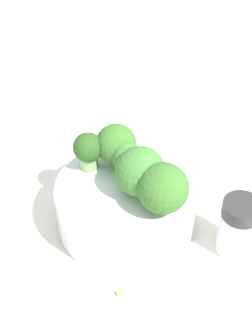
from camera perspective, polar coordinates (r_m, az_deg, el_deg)
name	(u,v)px	position (r m, az deg, el deg)	size (l,w,h in m)	color
ground_plane	(126,221)	(0.53, 0.00, -6.54)	(3.00, 3.00, 0.00)	silver
bowl	(126,205)	(0.51, 0.00, -4.53)	(0.15, 0.15, 0.05)	silver
broccoli_floret_0	(140,172)	(0.46, 1.73, -0.50)	(0.05, 0.05, 0.05)	#8EB770
broccoli_floret_1	(118,144)	(0.50, -0.97, 2.90)	(0.04, 0.04, 0.05)	#8EB770
broccoli_floret_2	(163,189)	(0.45, 4.53, -2.52)	(0.05, 0.05, 0.05)	#8EB770
broccoli_floret_3	(88,150)	(0.50, -4.63, 2.21)	(0.03, 0.03, 0.04)	#8EB770
broccoli_floret_4	(128,160)	(0.48, 0.25, 1.00)	(0.03, 0.03, 0.04)	#84AD66
pepper_shaker	(238,227)	(0.49, 13.47, -6.99)	(0.04, 0.04, 0.07)	silver
almond_crumb_0	(81,168)	(0.59, -5.46, -0.04)	(0.01, 0.00, 0.01)	olive
almond_crumb_1	(189,171)	(0.59, 7.72, -0.43)	(0.01, 0.00, 0.01)	tan
almond_crumb_2	(119,291)	(0.47, -0.82, -14.75)	(0.01, 0.01, 0.01)	#AD7F4C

